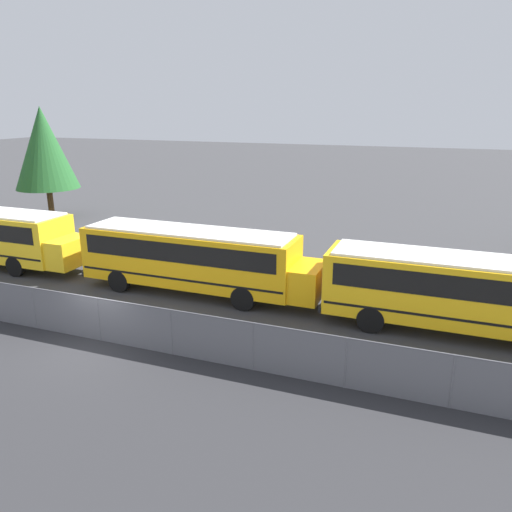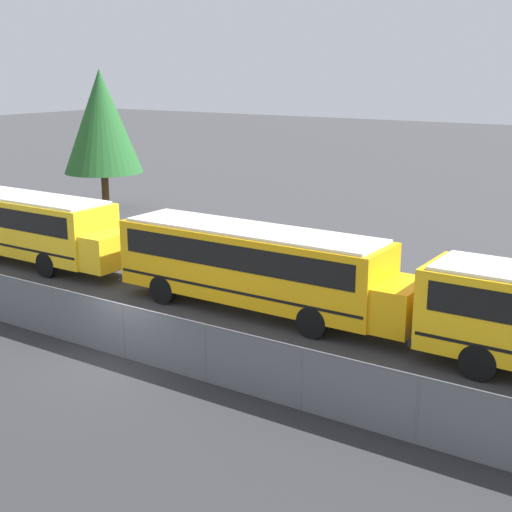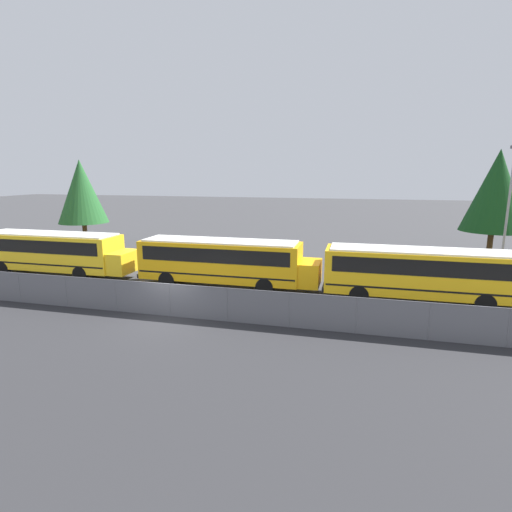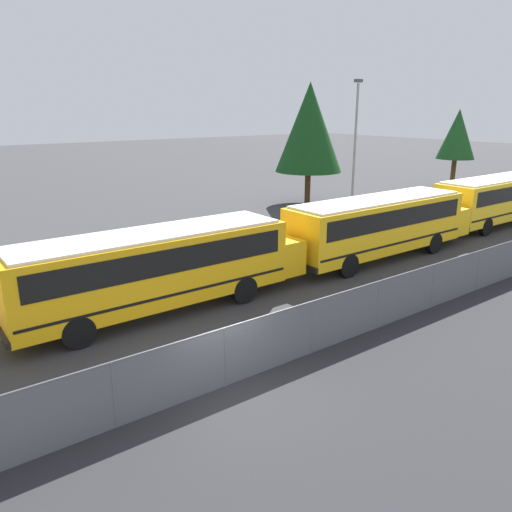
{
  "view_description": "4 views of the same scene",
  "coord_description": "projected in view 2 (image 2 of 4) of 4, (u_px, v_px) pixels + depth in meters",
  "views": [
    {
      "loc": [
        11.5,
        -13.83,
        8.44
      ],
      "look_at": [
        4.3,
        5.06,
        2.36
      ],
      "focal_mm": 35.0,
      "sensor_mm": 36.0,
      "label": 1
    },
    {
      "loc": [
        14.34,
        -14.49,
        8.47
      ],
      "look_at": [
        0.46,
        6.47,
        1.83
      ],
      "focal_mm": 50.0,
      "sensor_mm": 36.0,
      "label": 2
    },
    {
      "loc": [
        8.95,
        -17.67,
        7.16
      ],
      "look_at": [
        3.28,
        4.92,
        2.32
      ],
      "focal_mm": 28.0,
      "sensor_mm": 36.0,
      "label": 3
    },
    {
      "loc": [
        -6.46,
        -10.07,
        7.24
      ],
      "look_at": [
        4.61,
        4.8,
        1.7
      ],
      "focal_mm": 35.0,
      "sensor_mm": 36.0,
      "label": 4
    }
  ],
  "objects": [
    {
      "name": "school_bus_2",
      "position": [
        21.0,
        221.0,
        31.88
      ],
      "size": [
        11.54,
        2.57,
        3.04
      ],
      "color": "yellow",
      "rests_on": "ground_plane"
    },
    {
      "name": "school_bus_3",
      "position": [
        257.0,
        263.0,
        25.14
      ],
      "size": [
        11.54,
        2.57,
        3.04
      ],
      "color": "#EDA80F",
      "rests_on": "ground_plane"
    },
    {
      "name": "tree_1",
      "position": [
        102.0,
        121.0,
        42.54
      ],
      "size": [
        4.71,
        4.71,
        8.47
      ],
      "color": "#51381E",
      "rests_on": "ground_plane"
    },
    {
      "name": "ground_plane",
      "position": [
        125.0,
        358.0,
        21.5
      ],
      "size": [
        200.0,
        200.0,
        0.0
      ],
      "primitive_type": "plane",
      "color": "#38383A"
    },
    {
      "name": "fence",
      "position": [
        124.0,
        331.0,
        21.27
      ],
      "size": [
        98.15,
        0.07,
        1.73
      ],
      "color": "#9EA0A5",
      "rests_on": "ground_plane"
    }
  ]
}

